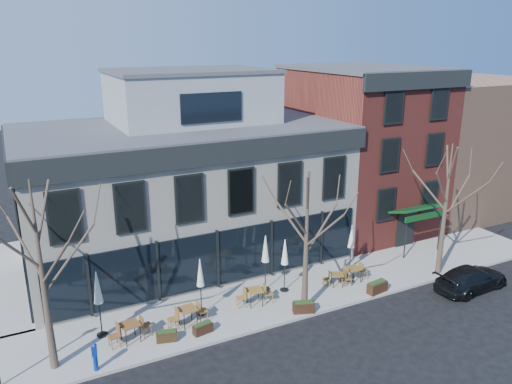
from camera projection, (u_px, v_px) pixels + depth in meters
name	position (u px, v px, depth m)	size (l,w,h in m)	color
ground	(218.00, 291.00, 26.72)	(120.00, 120.00, 0.00)	black
sidewalk_front	(290.00, 294.00, 26.27)	(33.50, 4.70, 0.15)	gray
corner_building	(184.00, 183.00, 29.69)	(18.39, 10.39, 11.10)	silver
red_brick_building	(360.00, 148.00, 34.92)	(8.20, 11.78, 11.18)	maroon
bg_building	(451.00, 141.00, 40.29)	(12.00, 12.00, 10.00)	#8C664C
tree_corner	(43.00, 276.00, 19.08)	(3.93, 3.98, 7.92)	#382B21
tree_mid	(307.00, 240.00, 23.58)	(3.50, 3.55, 7.04)	#382B21
tree_right	(446.00, 208.00, 27.39)	(3.72, 3.77, 7.48)	#382B21
parked_sedan	(471.00, 278.00, 26.69)	(1.83, 4.50, 1.31)	black
call_box	(95.00, 356.00, 19.88)	(0.25, 0.25, 1.26)	#0B2B93
cafe_set_0	(130.00, 330.00, 21.87)	(2.03, 0.91, 1.05)	brown
cafe_set_2	(188.00, 315.00, 23.11)	(2.00, 0.85, 1.04)	brown
cafe_set_3	(255.00, 295.00, 24.90)	(1.96, 0.87, 1.01)	brown
cafe_set_4	(337.00, 278.00, 26.83)	(1.63, 0.99, 0.84)	brown
cafe_set_5	(353.00, 273.00, 27.28)	(1.88, 0.78, 0.99)	brown
umbrella_0	(98.00, 291.00, 21.78)	(0.50, 0.50, 3.14)	black
umbrella_1	(200.00, 276.00, 23.58)	(0.46, 0.46, 2.90)	black
umbrella_2	(265.00, 252.00, 25.90)	(0.50, 0.50, 3.10)	black
umbrella_3	(285.00, 255.00, 25.84)	(0.47, 0.47, 2.92)	black
umbrella_4	(351.00, 239.00, 28.10)	(0.45, 0.45, 2.79)	black
planter_0	(167.00, 336.00, 21.95)	(0.97, 0.59, 0.51)	black
planter_1	(203.00, 328.00, 22.53)	(0.95, 0.50, 0.51)	black
planter_2	(304.00, 307.00, 24.25)	(1.12, 0.74, 0.58)	black
planter_3	(377.00, 287.00, 26.16)	(1.18, 0.59, 0.63)	black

